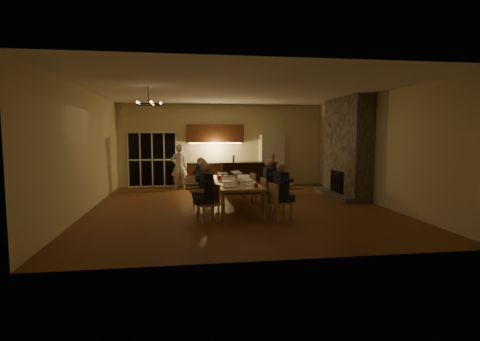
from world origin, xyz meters
name	(u,v)px	position (x,y,z in m)	size (l,w,h in m)	color
floor	(238,207)	(0.00, 0.00, 0.00)	(9.00, 9.00, 0.00)	brown
back_wall	(222,145)	(0.00, 4.52, 1.60)	(8.00, 0.04, 3.20)	beige
left_wall	(85,151)	(-4.02, 0.00, 1.60)	(0.04, 9.00, 3.20)	beige
right_wall	(375,149)	(4.02, 0.00, 1.60)	(0.04, 9.00, 3.20)	beige
ceiling	(238,90)	(0.00, 0.00, 3.22)	(8.00, 9.00, 0.04)	white
french_doors	(152,160)	(-2.70, 4.47, 1.05)	(1.86, 0.08, 2.10)	black
fireplace	(347,148)	(3.70, 1.20, 1.60)	(0.58, 2.50, 3.20)	#74675B
kitchenette	(215,156)	(-0.30, 4.20, 1.20)	(2.24, 0.68, 2.40)	brown
refrigerator	(271,160)	(1.90, 4.15, 1.00)	(0.90, 0.68, 2.00)	beige
dining_table	(235,195)	(-0.12, -0.18, 0.38)	(1.10, 3.28, 0.75)	#A27940
bar_island	(249,177)	(0.71, 2.44, 0.54)	(1.96, 0.68, 1.08)	black
chair_left_near	(208,204)	(-0.95, -1.76, 0.45)	(0.44, 0.44, 0.89)	tan
chair_left_mid	(205,196)	(-0.95, -0.64, 0.45)	(0.44, 0.44, 0.89)	tan
chair_left_far	(202,190)	(-1.00, 0.36, 0.45)	(0.44, 0.44, 0.89)	tan
chair_right_near	(281,202)	(0.75, -1.78, 0.45)	(0.44, 0.44, 0.89)	tan
chair_right_mid	(271,195)	(0.75, -0.73, 0.45)	(0.44, 0.44, 0.89)	tan
chair_right_far	(260,188)	(0.70, 0.46, 0.45)	(0.44, 0.44, 0.89)	tan
person_left_near	(207,193)	(-0.98, -1.75, 0.69)	(0.60, 0.60, 1.38)	#21232A
person_right_near	(281,191)	(0.75, -1.75, 0.69)	(0.60, 0.60, 1.38)	#1D2849
person_left_mid	(203,186)	(-1.01, -0.63, 0.69)	(0.60, 0.60, 1.38)	#353C3F
person_right_mid	(269,185)	(0.71, -0.64, 0.69)	(0.60, 0.60, 1.38)	#21232A
person_left_far	(201,181)	(-1.02, 0.39, 0.69)	(0.60, 0.60, 1.38)	#1D2849
standing_person	(179,167)	(-1.67, 3.61, 0.84)	(0.61, 0.40, 1.67)	white
chandelier	(148,105)	(-2.33, -0.66, 2.75)	(0.62, 0.62, 0.03)	black
laptop_a	(230,182)	(-0.38, -1.25, 0.86)	(0.32, 0.28, 0.23)	silver
laptop_b	(251,180)	(0.17, -0.96, 0.86)	(0.32, 0.28, 0.23)	silver
laptop_c	(228,177)	(-0.32, -0.21, 0.86)	(0.32, 0.28, 0.23)	silver
laptop_d	(243,177)	(0.10, -0.24, 0.86)	(0.32, 0.28, 0.23)	silver
laptop_e	(223,173)	(-0.34, 0.97, 0.86)	(0.32, 0.28, 0.23)	silver
laptop_f	(239,173)	(0.14, 0.91, 0.86)	(0.32, 0.28, 0.23)	silver
mug_front	(235,182)	(-0.19, -0.64, 0.80)	(0.08, 0.08, 0.10)	silver
mug_mid	(237,177)	(0.00, 0.35, 0.80)	(0.09, 0.09, 0.10)	silver
mug_back	(218,177)	(-0.52, 0.56, 0.80)	(0.08, 0.08, 0.10)	silver
redcup_near	(256,185)	(0.21, -1.52, 0.81)	(0.09, 0.09, 0.12)	red
redcup_mid	(220,178)	(-0.51, 0.19, 0.81)	(0.09, 0.09, 0.12)	red
redcup_far	(235,174)	(0.06, 1.20, 0.81)	(0.08, 0.08, 0.12)	red
can_silver	(239,183)	(-0.12, -0.94, 0.81)	(0.07, 0.07, 0.12)	#B2B2B7
can_cola	(222,174)	(-0.33, 1.30, 0.81)	(0.07, 0.07, 0.12)	#3F0F0C
can_right	(249,177)	(0.34, 0.17, 0.81)	(0.06, 0.06, 0.12)	#B2B2B7
plate_near	(252,183)	(0.27, -0.70, 0.76)	(0.24, 0.24, 0.02)	silver
plate_left	(228,186)	(-0.42, -1.09, 0.76)	(0.22, 0.22, 0.02)	silver
plate_far	(244,177)	(0.25, 0.58, 0.76)	(0.24, 0.24, 0.02)	silver
notepad	(249,188)	(0.03, -1.60, 0.76)	(0.16, 0.22, 0.01)	white
bar_bottle	(234,158)	(0.19, 2.49, 1.20)	(0.07, 0.07, 0.24)	#99999E
bar_blender	(264,156)	(1.26, 2.45, 1.29)	(0.13, 0.13, 0.42)	silver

